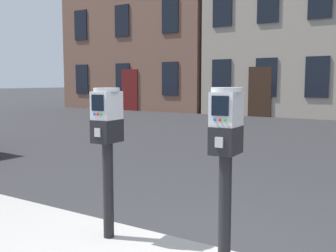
% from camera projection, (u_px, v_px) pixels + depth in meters
% --- Properties ---
extents(parking_meter_near_kerb, '(0.23, 0.26, 1.27)m').
position_uv_depth(parking_meter_near_kerb, '(107.00, 135.00, 3.33)').
color(parking_meter_near_kerb, black).
rests_on(parking_meter_near_kerb, sidewalk_slab).
extents(parking_meter_twin_adjacent, '(0.23, 0.26, 1.29)m').
position_uv_depth(parking_meter_twin_adjacent, '(226.00, 145.00, 2.75)').
color(parking_meter_twin_adjacent, black).
rests_on(parking_meter_twin_adjacent, sidewalk_slab).
extents(townhouse_orange_brick, '(8.71, 6.67, 11.78)m').
position_uv_depth(townhouse_orange_brick, '(158.00, 5.00, 22.94)').
color(townhouse_orange_brick, brown).
rests_on(townhouse_orange_brick, ground_plane).
extents(townhouse_grey_stucco, '(8.13, 6.75, 9.03)m').
position_uv_depth(townhouse_grey_stucco, '(313.00, 16.00, 18.50)').
color(townhouse_grey_stucco, '#9E9384').
rests_on(townhouse_grey_stucco, ground_plane).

